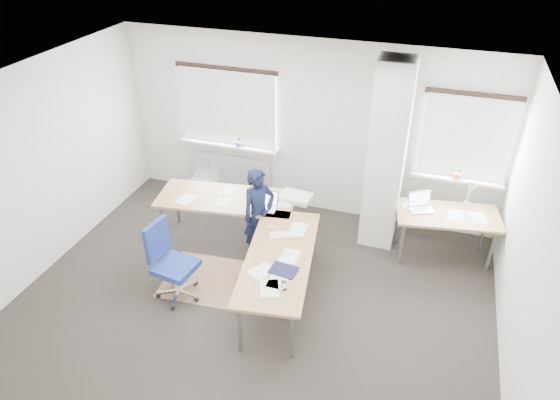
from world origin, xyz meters
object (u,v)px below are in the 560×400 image
(task_chair, at_px, (174,277))
(person, at_px, (259,214))
(desk_main, at_px, (255,226))
(desk_side, at_px, (447,216))

(task_chair, height_order, person, person)
(desk_main, relative_size, task_chair, 2.53)
(task_chair, bearing_deg, desk_side, 38.69)
(person, bearing_deg, desk_main, -132.86)
(desk_main, bearing_deg, person, 90.76)
(task_chair, bearing_deg, desk_main, 55.71)
(desk_side, bearing_deg, task_chair, -159.07)
(desk_side, relative_size, task_chair, 1.38)
(desk_main, distance_m, task_chair, 1.24)
(desk_main, xyz_separation_m, desk_side, (2.47, 1.07, -0.01))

